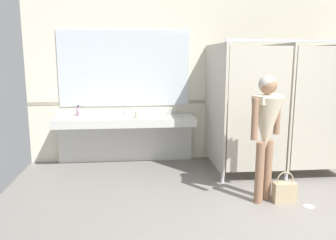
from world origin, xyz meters
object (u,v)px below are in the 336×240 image
object	(u,v)px
soap_dispenser	(78,111)
handbag	(284,191)
paper_cup	(137,115)
person_standing	(266,123)

from	to	relation	value
soap_dispenser	handbag	bearing A→B (deg)	-33.84
handbag	paper_cup	world-z (taller)	paper_cup
person_standing	soap_dispenser	size ratio (longest dim) A/B	8.80
person_standing	paper_cup	bearing A→B (deg)	135.84
handbag	paper_cup	bearing A→B (deg)	138.97
person_standing	soap_dispenser	world-z (taller)	person_standing
person_standing	handbag	bearing A→B (deg)	-14.81
paper_cup	soap_dispenser	bearing A→B (deg)	163.32
soap_dispenser	paper_cup	distance (m)	1.04
person_standing	soap_dispenser	bearing A→B (deg)	144.56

